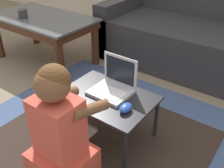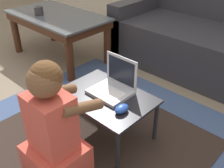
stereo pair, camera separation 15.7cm
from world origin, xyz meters
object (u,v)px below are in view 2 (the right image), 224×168
Objects in this scene: coffee_table at (58,22)px; cup_on_table at (39,11)px; person_seated at (53,130)px; computer_mouse at (122,109)px; laptop at (114,87)px; couch at (213,39)px; laptop_desk at (106,100)px.

cup_on_table is (-0.10, -0.13, 0.11)m from coffee_table.
person_seated is 8.33× the size of cup_on_table.
person_seated is at bearing -115.51° from computer_mouse.
coffee_table reaches higher than computer_mouse.
laptop is (1.17, -0.46, -0.03)m from coffee_table.
computer_mouse is at bearing -85.28° from couch.
laptop is at bearing -14.75° from cup_on_table.
computer_mouse is 1.51m from cup_on_table.
computer_mouse is at bearing -17.31° from cup_on_table.
coffee_table is 4.22× the size of laptop.
laptop is 2.60× the size of computer_mouse.
laptop_desk is (-0.06, -1.33, -0.02)m from couch.
cup_on_table reaches higher than laptop.
coffee_table is at bearing 155.95° from laptop_desk.
laptop_desk is 0.40m from person_seated.
laptop is at bearing 90.32° from person_seated.
person_seated is at bearing -91.58° from couch.
couch is at bearing 87.75° from laptop.
laptop is at bearing 83.35° from laptop_desk.
person_seated is (1.17, -0.91, -0.08)m from coffee_table.
cup_on_table is at bearing -144.44° from couch.
laptop is at bearing 145.63° from computer_mouse.
laptop_desk is at bearing -24.05° from coffee_table.
person_seated reaches higher than laptop_desk.
couch reaches higher than computer_mouse.
computer_mouse is at bearing 64.49° from person_seated.
coffee_table is at bearing 142.03° from person_seated.
coffee_table is 1.45m from computer_mouse.
couch is at bearing 87.56° from laptop_desk.
computer_mouse is 0.13× the size of person_seated.
computer_mouse is at bearing -34.37° from laptop.
laptop_desk is at bearing -92.44° from couch.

